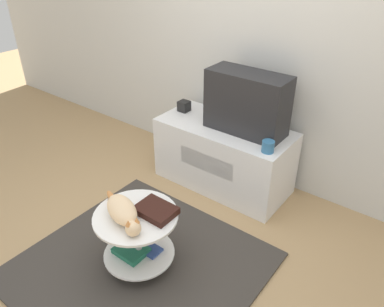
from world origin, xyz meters
The scene contains 10 objects.
ground_plane centered at (0.00, 0.00, 0.00)m, with size 12.00×12.00×0.00m, color tan.
wall_back centered at (0.00, 1.60, 1.30)m, with size 8.00×0.05×2.60m.
rug centered at (0.00, 0.00, 0.01)m, with size 1.57×1.50×0.02m.
tv_stand centered at (-0.12, 1.23, 0.30)m, with size 1.20×0.56×0.60m.
tv centered at (0.06, 1.26, 0.85)m, with size 0.67×0.29×0.51m.
speaker centered at (-0.60, 1.27, 0.65)m, with size 0.10×0.10×0.10m.
mug centered at (0.38, 1.06, 0.64)m, with size 0.10×0.10×0.09m.
coffee_table centered at (-0.02, 0.02, 0.28)m, with size 0.56×0.56×0.44m.
dvd_box centered at (0.08, 0.12, 0.49)m, with size 0.26×0.19×0.05m.
cat centered at (-0.05, -0.05, 0.52)m, with size 0.49×0.27×0.13m.
Camera 1 is at (1.43, -1.26, 2.06)m, focal length 35.00 mm.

